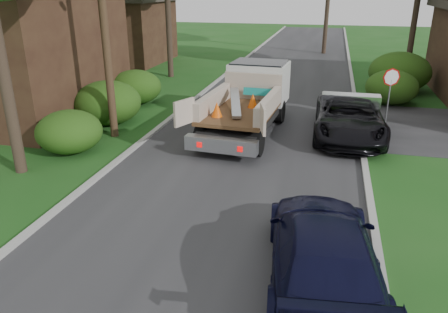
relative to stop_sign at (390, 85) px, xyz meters
name	(u,v)px	position (x,y,z in m)	size (l,w,h in m)	color
ground	(215,209)	(-5.20, -9.00, -1.78)	(120.00, 120.00, 0.00)	#194A15
road	(268,112)	(-5.20, 1.00, -1.77)	(8.00, 90.00, 0.02)	#28282B
curb_left	(187,105)	(-9.30, 1.00, -1.72)	(0.20, 90.00, 0.12)	#9E9E99
curb_right	(357,116)	(-1.10, 1.00, -1.72)	(0.20, 90.00, 0.12)	#9E9E99
stop_sign	(390,85)	(0.00, 0.00, 0.00)	(0.71, 0.32, 2.48)	slate
utility_pole	(102,0)	(-10.68, -4.02, 3.40)	(2.42, 1.25, 10.00)	#382619
house_left_far	(118,21)	(-18.70, 13.00, 1.27)	(7.56, 7.56, 6.00)	#341D15
hedge_left_a	(69,132)	(-11.40, -6.00, -1.01)	(2.34, 2.34, 1.53)	#1F4710
hedge_left_b	(108,103)	(-11.70, -2.50, -0.84)	(2.86, 2.86, 1.87)	#1F4710
hedge_left_c	(136,87)	(-12.00, 1.00, -0.93)	(2.60, 2.60, 1.70)	#1F4710
hedge_right_a	(392,87)	(0.60, 4.00, -0.93)	(2.60, 2.60, 1.70)	#1F4710
hedge_right_b	(400,72)	(1.30, 7.00, -0.67)	(3.38, 3.38, 2.21)	#1F4710
flatbed_truck	(252,95)	(-5.60, -1.45, -0.38)	(3.25, 6.93, 2.56)	black
black_pickup	(349,117)	(-1.60, -1.85, -0.98)	(2.64, 5.73, 1.59)	black
navy_suv	(323,250)	(-2.33, -11.50, -1.01)	(2.14, 5.25, 1.52)	black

